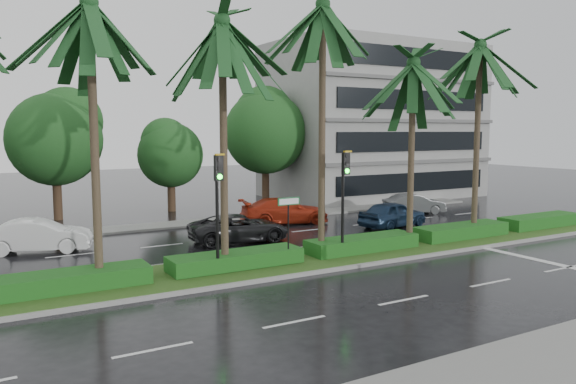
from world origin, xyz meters
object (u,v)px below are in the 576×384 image
street_sign (289,214)px  car_white (38,236)px  car_red (285,211)px  car_darkgrey (239,228)px  car_grey (414,204)px  car_blue (393,214)px  signal_median_left (218,196)px

street_sign → car_white: bearing=135.7°
car_red → car_darkgrey: bearing=140.0°
car_white → car_grey: size_ratio=1.13×
car_red → car_blue: (4.50, -4.07, -0.01)m
car_darkgrey → signal_median_left: bearing=154.5°
car_blue → car_red: bearing=37.6°
car_darkgrey → car_red: (4.50, 3.49, 0.07)m
car_red → car_grey: car_red is taller
street_sign → car_grey: bearing=30.1°
car_darkgrey → car_blue: (9.00, -0.57, 0.06)m
car_white → car_red: car_red is taller
car_blue → signal_median_left: bearing=102.0°
car_blue → car_grey: car_blue is taller
car_white → car_red: bearing=-68.7°
car_grey → car_blue: bearing=143.2°
signal_median_left → car_blue: size_ratio=1.02×
signal_median_left → car_darkgrey: (3.50, 5.71, -2.33)m
signal_median_left → car_darkgrey: signal_median_left is taller
street_sign → car_blue: 10.80m
signal_median_left → car_white: 9.80m
car_grey → car_red: bearing=102.4°
car_darkgrey → car_grey: 13.75m
signal_median_left → car_grey: 19.06m
street_sign → car_red: size_ratio=0.51×
car_darkgrey → car_red: car_red is taller
signal_median_left → car_white: signal_median_left is taller
street_sign → car_darkgrey: 5.74m
car_white → car_blue: bearing=-83.1°
street_sign → car_darkgrey: (0.50, 5.53, -1.45)m
signal_median_left → street_sign: bearing=3.5°
street_sign → car_white: street_sign is taller
car_white → car_grey: 22.09m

